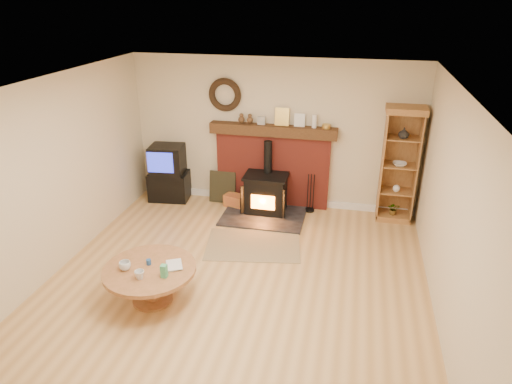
% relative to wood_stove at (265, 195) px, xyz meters
% --- Properties ---
extents(ground, '(5.50, 5.50, 0.00)m').
position_rel_wood_stove_xyz_m(ground, '(0.04, -2.27, -0.34)').
color(ground, tan).
rests_on(ground, ground).
extents(room_shell, '(5.02, 5.52, 2.61)m').
position_rel_wood_stove_xyz_m(room_shell, '(0.02, -2.18, 1.38)').
color(room_shell, beige).
rests_on(room_shell, ground).
extents(chimney_breast, '(2.20, 0.22, 1.78)m').
position_rel_wood_stove_xyz_m(chimney_breast, '(0.04, 0.40, 0.47)').
color(chimney_breast, '#9C3227').
rests_on(chimney_breast, ground).
extents(wood_stove, '(1.40, 1.00, 1.26)m').
position_rel_wood_stove_xyz_m(wood_stove, '(0.00, 0.00, 0.00)').
color(wood_stove, black).
rests_on(wood_stove, ground).
extents(area_rug, '(1.56, 1.20, 0.01)m').
position_rel_wood_stove_xyz_m(area_rug, '(0.04, -1.14, -0.33)').
color(area_rug, brown).
rests_on(area_rug, ground).
extents(tv_unit, '(0.76, 0.57, 1.04)m').
position_rel_wood_stove_xyz_m(tv_unit, '(-1.86, 0.20, 0.16)').
color(tv_unit, black).
rests_on(tv_unit, ground).
extents(curio_cabinet, '(0.62, 0.45, 1.94)m').
position_rel_wood_stove_xyz_m(curio_cabinet, '(2.17, 0.28, 0.64)').
color(curio_cabinet, brown).
rests_on(curio_cabinet, ground).
extents(firelog_box, '(0.41, 0.33, 0.22)m').
position_rel_wood_stove_xyz_m(firelog_box, '(-0.59, 0.13, -0.22)').
color(firelog_box, gold).
rests_on(firelog_box, ground).
extents(leaning_painting, '(0.49, 0.13, 0.58)m').
position_rel_wood_stove_xyz_m(leaning_painting, '(-0.86, 0.28, -0.04)').
color(leaning_painting, black).
rests_on(leaning_painting, ground).
extents(fire_tools, '(0.16, 0.16, 0.70)m').
position_rel_wood_stove_xyz_m(fire_tools, '(0.75, 0.23, -0.20)').
color(fire_tools, black).
rests_on(fire_tools, ground).
extents(coffee_table, '(1.14, 1.14, 0.64)m').
position_rel_wood_stove_xyz_m(coffee_table, '(-0.89, -2.75, 0.05)').
color(coffee_table, brown).
rests_on(coffee_table, ground).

